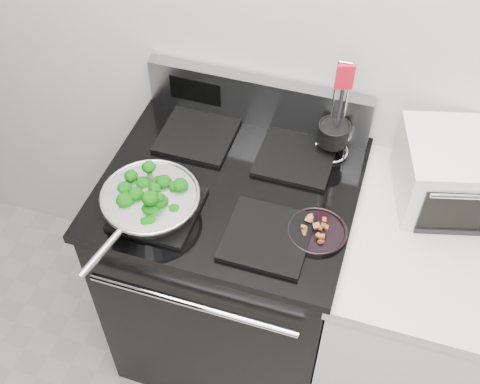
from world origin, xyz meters
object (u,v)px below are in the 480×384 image
at_px(gas_range, 232,267).
at_px(utensil_holder, 333,138).
at_px(skillet, 150,202).
at_px(toaster_oven, 466,173).
at_px(bacon_plate, 317,229).

xyz_separation_m(gas_range, utensil_holder, (0.27, 0.23, 0.53)).
relative_size(skillet, utensil_holder, 1.29).
height_order(utensil_holder, toaster_oven, utensil_holder).
bearing_deg(toaster_oven, utensil_holder, 158.59).
xyz_separation_m(bacon_plate, utensil_holder, (-0.03, 0.34, 0.05)).
distance_m(utensil_holder, toaster_oven, 0.42).
bearing_deg(utensil_holder, toaster_oven, -22.65).
bearing_deg(utensil_holder, skillet, -153.66).
xyz_separation_m(skillet, bacon_plate, (0.49, 0.07, -0.03)).
distance_m(gas_range, skillet, 0.57).
relative_size(gas_range, skillet, 2.45).
bearing_deg(utensil_holder, bacon_plate, -100.68).
relative_size(skillet, bacon_plate, 2.63).
height_order(gas_range, utensil_holder, utensil_holder).
bearing_deg(bacon_plate, utensil_holder, 95.15).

